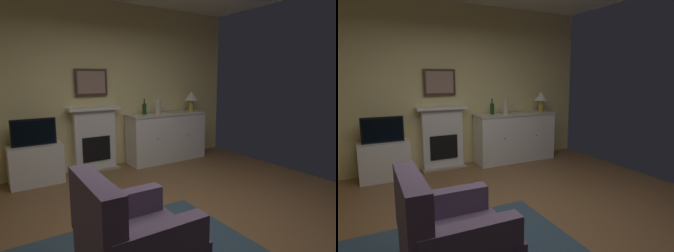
{
  "view_description": "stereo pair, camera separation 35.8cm",
  "coord_description": "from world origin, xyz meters",
  "views": [
    {
      "loc": [
        -1.71,
        -2.3,
        1.59
      ],
      "look_at": [
        0.23,
        0.66,
        1.0
      ],
      "focal_mm": 30.98,
      "sensor_mm": 36.0,
      "label": 1
    },
    {
      "loc": [
        -1.4,
        -2.48,
        1.59
      ],
      "look_at": [
        0.23,
        0.66,
        1.0
      ],
      "focal_mm": 30.98,
      "sensor_mm": 36.0,
      "label": 2
    }
  ],
  "objects": [
    {
      "name": "framed_picture",
      "position": [
        -0.1,
        2.52,
        1.51
      ],
      "size": [
        0.55,
        0.04,
        0.45
      ],
      "color": "#473323"
    },
    {
      "name": "tv_cabinet",
      "position": [
        -1.07,
        2.32,
        0.3
      ],
      "size": [
        0.75,
        0.42,
        0.6
      ],
      "color": "white",
      "rests_on": "ground_plane"
    },
    {
      "name": "ground_plane",
      "position": [
        0.0,
        0.0,
        -0.05
      ],
      "size": [
        5.59,
        5.27,
        0.1
      ],
      "primitive_type": "cube",
      "color": "brown",
      "rests_on": "ground"
    },
    {
      "name": "table_lamp",
      "position": [
        1.86,
        2.3,
        1.2
      ],
      "size": [
        0.26,
        0.26,
        0.4
      ],
      "color": "#B79338",
      "rests_on": "sideboard_cabinet"
    },
    {
      "name": "wine_glass_left",
      "position": [
        1.2,
        2.26,
        1.04
      ],
      "size": [
        0.07,
        0.07,
        0.16
      ],
      "color": "silver",
      "rests_on": "sideboard_cabinet"
    },
    {
      "name": "armchair",
      "position": [
        -0.85,
        -0.48,
        0.38
      ],
      "size": [
        0.83,
        0.79,
        0.92
      ],
      "color": "#604C66",
      "rests_on": "ground_plane"
    },
    {
      "name": "sideboard_cabinet",
      "position": [
        1.27,
        2.3,
        0.46
      ],
      "size": [
        1.57,
        0.49,
        0.92
      ],
      "color": "white",
      "rests_on": "ground_plane"
    },
    {
      "name": "wall_rear",
      "position": [
        0.0,
        2.61,
        1.44
      ],
      "size": [
        5.59,
        0.06,
        2.88
      ],
      "primitive_type": "cube",
      "color": "#EAD68C",
      "rests_on": "ground_plane"
    },
    {
      "name": "wine_glass_center",
      "position": [
        1.31,
        2.3,
        1.04
      ],
      "size": [
        0.07,
        0.07,
        0.16
      ],
      "color": "silver",
      "rests_on": "sideboard_cabinet"
    },
    {
      "name": "vase_decorative",
      "position": [
        1.04,
        2.25,
        1.06
      ],
      "size": [
        0.11,
        0.11,
        0.28
      ],
      "color": "beige",
      "rests_on": "sideboard_cabinet"
    },
    {
      "name": "wine_bottle",
      "position": [
        0.81,
        2.34,
        1.03
      ],
      "size": [
        0.08,
        0.08,
        0.29
      ],
      "color": "#193F1E",
      "rests_on": "sideboard_cabinet"
    },
    {
      "name": "tv_set",
      "position": [
        -1.07,
        2.29,
        0.8
      ],
      "size": [
        0.62,
        0.07,
        0.4
      ],
      "color": "black",
      "rests_on": "tv_cabinet"
    },
    {
      "name": "fireplace_unit",
      "position": [
        -0.1,
        2.48,
        0.55
      ],
      "size": [
        0.87,
        0.3,
        1.1
      ],
      "color": "white",
      "rests_on": "ground_plane"
    }
  ]
}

